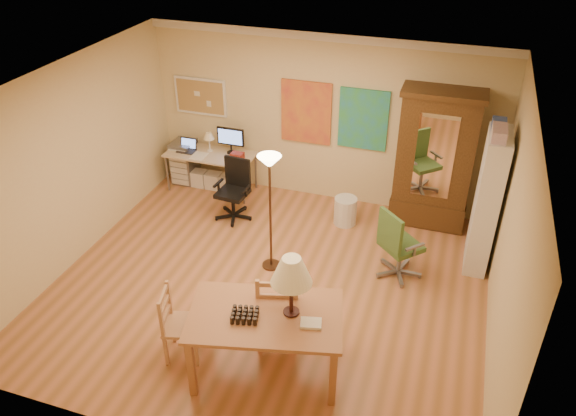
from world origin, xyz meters
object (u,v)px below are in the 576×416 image
(armoire, at_px, (433,168))
(office_chair_green, at_px, (397,258))
(computer_desk, at_px, (214,167))
(bookshelf, at_px, (487,202))
(dining_table, at_px, (275,303))
(office_chair_black, at_px, (234,203))

(armoire, bearing_deg, office_chair_green, -98.90)
(computer_desk, relative_size, bookshelf, 0.76)
(dining_table, relative_size, armoire, 0.83)
(office_chair_black, relative_size, bookshelf, 0.50)
(computer_desk, bearing_deg, office_chair_black, -47.37)
(office_chair_black, relative_size, armoire, 0.45)
(office_chair_black, relative_size, office_chair_green, 0.94)
(computer_desk, relative_size, armoire, 0.69)
(dining_table, bearing_deg, bookshelf, 53.64)
(dining_table, relative_size, computer_desk, 1.20)
(bookshelf, bearing_deg, office_chair_green, -146.87)
(dining_table, height_order, armoire, armoire)
(office_chair_green, height_order, bookshelf, bookshelf)
(dining_table, height_order, office_chair_green, dining_table)
(office_chair_green, xyz_separation_m, armoire, (0.23, 1.49, 0.65))
(dining_table, xyz_separation_m, computer_desk, (-2.31, 3.46, -0.54))
(office_chair_black, bearing_deg, computer_desk, 132.63)
(dining_table, relative_size, office_chair_black, 1.84)
(office_chair_green, bearing_deg, bookshelf, 33.13)
(office_chair_green, bearing_deg, dining_table, -115.86)
(office_chair_green, relative_size, bookshelf, 0.53)
(office_chair_green, bearing_deg, office_chair_black, 165.65)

